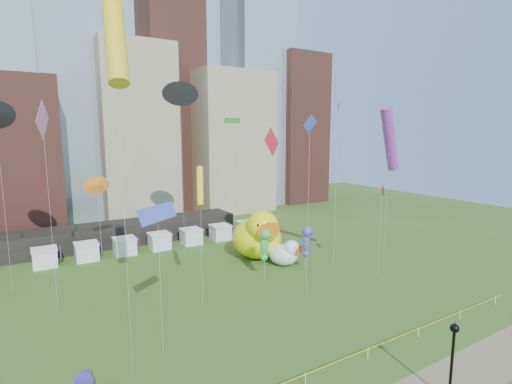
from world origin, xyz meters
TOP-DOWN VIEW (x-y plane):
  - skyline at (2.25, 61.06)m, footprint 101.00×23.00m
  - crane_right at (30.89, 64.00)m, footprint 23.00×1.00m
  - pavilion at (-4.00, 42.00)m, footprint 38.00×6.00m
  - vendor_tents at (1.02, 36.00)m, footprint 33.24×2.80m
  - caution_tape at (0.00, 0.00)m, footprint 50.00×0.06m
  - big_duck at (11.22, 24.65)m, footprint 8.26×9.87m
  - small_duck at (12.79, 20.46)m, footprint 4.60×5.02m
  - seahorse_green at (7.78, 17.50)m, footprint 1.66×1.84m
  - seahorse_purple at (14.00, 17.64)m, footprint 1.58×1.83m
  - lamppost at (6.89, -6.00)m, footprint 0.56×0.56m
  - box_truck at (17.86, 34.21)m, footprint 5.40×7.98m
  - kite_0 at (11.29, 21.49)m, footprint 3.24×1.70m
  - kite_1 at (-13.61, 20.58)m, footprint 1.20×3.33m
  - kite_2 at (2.61, 29.80)m, footprint 3.09×1.21m
  - kite_3 at (9.66, 28.88)m, footprint 2.54×0.56m
  - kite_4 at (-9.82, 7.28)m, footprint 1.87×4.52m
  - kite_5 at (-7.19, 8.58)m, footprint 3.51×2.70m
  - kite_6 at (-7.99, 30.09)m, footprint 2.13×1.03m
  - kite_7 at (19.00, 9.86)m, footprint 4.34×2.53m
  - kite_8 at (19.67, 11.12)m, footprint 0.91×1.00m
  - kite_11 at (18.28, 17.30)m, footprint 1.29×1.33m
  - kite_12 at (-1.29, 14.62)m, footprint 1.43×2.22m
  - kite_13 at (8.44, 10.55)m, footprint 0.26×1.73m

SIDE VIEW (x-z plane):
  - caution_tape at x=0.00m, z-range 0.23..1.13m
  - vendor_tents at x=1.02m, z-range -0.09..2.31m
  - pavilion at x=-4.00m, z-range 0.00..3.20m
  - small_duck at x=12.79m, z-range -0.14..3.35m
  - box_truck at x=17.86m, z-range 0.04..3.24m
  - big_duck at x=11.22m, z-range -0.29..6.78m
  - lamppost at x=6.89m, z-range 0.60..6.00m
  - seahorse_purple at x=14.00m, z-range 1.19..6.82m
  - seahorse_green at x=7.78m, z-range 1.50..7.60m
  - kite_8 at x=19.67m, z-range 4.87..15.94m
  - kite_6 at x=-7.99m, z-range 4.88..16.85m
  - kite_5 at x=-7.19m, z-range 5.27..17.06m
  - kite_12 at x=-1.29m, z-range 5.13..19.08m
  - kite_0 at x=11.29m, z-range 6.90..24.68m
  - kite_7 at x=19.00m, z-range 6.40..26.32m
  - kite_13 at x=8.44m, z-range 7.68..26.46m
  - kite_1 at x=-13.61m, z-range 7.99..27.94m
  - kite_3 at x=9.66m, z-range 8.99..28.12m
  - kite_11 at x=18.28m, z-range 9.65..30.80m
  - skyline at x=2.25m, z-range -12.56..55.44m
  - kite_2 at x=2.61m, z-range 10.23..33.81m
  - kite_4 at x=-9.82m, z-range 9.83..36.96m
  - crane_right at x=30.89m, z-range 8.90..84.90m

